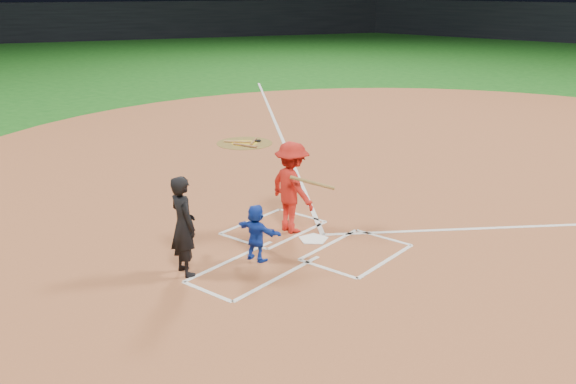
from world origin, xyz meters
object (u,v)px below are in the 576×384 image
Objects in this scene: catcher at (256,233)px; umpire at (183,226)px; batter_at_plate at (292,187)px; home_plate at (314,239)px; on_deck_circle at (244,143)px.

umpire is at bearing 62.96° from catcher.
catcher is at bearing -75.28° from batter_at_plate.
catcher is 1.33m from umpire.
home_plate is 1.48m from catcher.
batter_at_plate is (-0.61, 0.10, 0.89)m from home_plate.
umpire is (-0.78, -2.54, 0.84)m from home_plate.
on_deck_circle is 0.95× the size of batter_at_plate.
umpire is (5.48, -7.40, 0.84)m from on_deck_circle.
home_plate is 0.59× the size of catcher.
home_plate is 0.35× the size of umpire.
umpire is 2.64m from batter_at_plate.
catcher is (-0.22, -1.38, 0.50)m from home_plate.
catcher is (6.04, -6.24, 0.51)m from on_deck_circle.
batter_at_plate reaches higher than catcher.
on_deck_circle is at bearing -47.04° from catcher.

